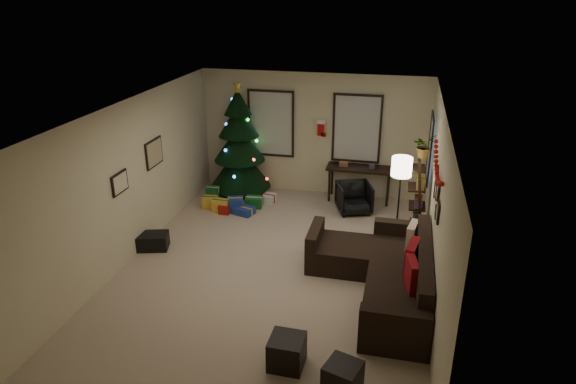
% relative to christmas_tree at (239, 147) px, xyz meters
% --- Properties ---
extents(floor, '(7.00, 7.00, 0.00)m').
position_rel_christmas_tree_xyz_m(floor, '(1.60, -3.14, -1.06)').
color(floor, tan).
rests_on(floor, ground).
extents(ceiling, '(7.00, 7.00, 0.00)m').
position_rel_christmas_tree_xyz_m(ceiling, '(1.60, -3.14, 1.64)').
color(ceiling, white).
rests_on(ceiling, floor).
extents(wall_back, '(5.00, 0.00, 5.00)m').
position_rel_christmas_tree_xyz_m(wall_back, '(1.60, 0.36, 0.29)').
color(wall_back, beige).
rests_on(wall_back, floor).
extents(wall_front, '(5.00, 0.00, 5.00)m').
position_rel_christmas_tree_xyz_m(wall_front, '(1.60, -6.64, 0.29)').
color(wall_front, beige).
rests_on(wall_front, floor).
extents(wall_left, '(0.00, 7.00, 7.00)m').
position_rel_christmas_tree_xyz_m(wall_left, '(-0.90, -3.14, 0.29)').
color(wall_left, beige).
rests_on(wall_left, floor).
extents(wall_right, '(0.00, 7.00, 7.00)m').
position_rel_christmas_tree_xyz_m(wall_right, '(4.10, -3.14, 0.29)').
color(wall_right, beige).
rests_on(wall_right, floor).
extents(window_back_left, '(1.05, 0.06, 1.50)m').
position_rel_christmas_tree_xyz_m(window_back_left, '(0.65, 0.33, 0.49)').
color(window_back_left, '#728CB2').
rests_on(window_back_left, wall_back).
extents(window_back_right, '(1.05, 0.06, 1.50)m').
position_rel_christmas_tree_xyz_m(window_back_right, '(2.55, 0.33, 0.49)').
color(window_back_right, '#728CB2').
rests_on(window_back_right, wall_back).
extents(window_right_wall, '(0.06, 0.90, 1.30)m').
position_rel_christmas_tree_xyz_m(window_right_wall, '(4.07, -0.59, 0.44)').
color(window_right_wall, '#728CB2').
rests_on(window_right_wall, wall_right).
extents(christmas_tree, '(1.38, 1.38, 2.56)m').
position_rel_christmas_tree_xyz_m(christmas_tree, '(0.00, 0.00, 0.00)').
color(christmas_tree, black).
rests_on(christmas_tree, floor).
extents(presents, '(1.50, 1.01, 0.30)m').
position_rel_christmas_tree_xyz_m(presents, '(0.15, -0.96, -0.94)').
color(presents, '#14591E').
rests_on(presents, floor).
extents(sofa, '(1.95, 2.82, 0.88)m').
position_rel_christmas_tree_xyz_m(sofa, '(3.43, -3.38, -0.77)').
color(sofa, black).
rests_on(sofa, floor).
extents(pillow_red_a, '(0.21, 0.47, 0.45)m').
position_rel_christmas_tree_xyz_m(pillow_red_a, '(3.81, -3.92, -0.42)').
color(pillow_red_a, maroon).
rests_on(pillow_red_a, sofa).
extents(pillow_red_b, '(0.23, 0.52, 0.50)m').
position_rel_christmas_tree_xyz_m(pillow_red_b, '(3.81, -3.44, -0.42)').
color(pillow_red_b, maroon).
rests_on(pillow_red_b, sofa).
extents(pillow_cream, '(0.20, 0.45, 0.43)m').
position_rel_christmas_tree_xyz_m(pillow_cream, '(3.81, -2.68, -0.43)').
color(pillow_cream, beige).
rests_on(pillow_cream, sofa).
extents(ottoman_near, '(0.43, 0.43, 0.41)m').
position_rel_christmas_tree_xyz_m(ottoman_near, '(2.35, -5.39, -0.86)').
color(ottoman_near, black).
rests_on(ottoman_near, floor).
extents(ottoman_far, '(0.49, 0.49, 0.37)m').
position_rel_christmas_tree_xyz_m(ottoman_far, '(3.08, -5.65, -0.87)').
color(ottoman_far, black).
rests_on(ottoman_far, floor).
extents(desk, '(1.42, 0.51, 0.77)m').
position_rel_christmas_tree_xyz_m(desk, '(2.69, 0.08, -0.38)').
color(desk, black).
rests_on(desk, floor).
extents(desk_chair, '(0.78, 0.75, 0.63)m').
position_rel_christmas_tree_xyz_m(desk_chair, '(2.65, -0.57, -0.74)').
color(desk_chair, black).
rests_on(desk_chair, floor).
extents(bookshelf, '(0.30, 0.48, 1.63)m').
position_rel_christmas_tree_xyz_m(bookshelf, '(3.90, -1.54, -0.27)').
color(bookshelf, black).
rests_on(bookshelf, floor).
extents(potted_plant, '(0.64, 0.65, 0.54)m').
position_rel_christmas_tree_xyz_m(potted_plant, '(3.90, -1.38, 0.78)').
color(potted_plant, '#4C4C4C').
rests_on(potted_plant, bookshelf).
extents(floor_lamp, '(0.36, 0.36, 1.68)m').
position_rel_christmas_tree_xyz_m(floor_lamp, '(3.55, -1.85, 0.35)').
color(floor_lamp, black).
rests_on(floor_lamp, floor).
extents(art_map, '(0.04, 0.60, 0.50)m').
position_rel_christmas_tree_xyz_m(art_map, '(-0.88, -2.25, 0.51)').
color(art_map, black).
rests_on(art_map, wall_left).
extents(art_abstract, '(0.04, 0.45, 0.35)m').
position_rel_christmas_tree_xyz_m(art_abstract, '(-0.88, -3.48, 0.39)').
color(art_abstract, black).
rests_on(art_abstract, wall_left).
extents(gallery, '(0.03, 1.25, 0.54)m').
position_rel_christmas_tree_xyz_m(gallery, '(4.08, -3.21, 0.51)').
color(gallery, black).
rests_on(gallery, wall_right).
extents(garland, '(0.08, 1.90, 0.30)m').
position_rel_christmas_tree_xyz_m(garland, '(4.05, -3.12, 0.93)').
color(garland, '#A5140C').
rests_on(garland, wall_right).
extents(stocking_left, '(0.20, 0.05, 0.36)m').
position_rel_christmas_tree_xyz_m(stocking_left, '(1.46, 0.42, 0.42)').
color(stocking_left, '#990F0C').
rests_on(stocking_left, wall_back).
extents(stocking_right, '(0.20, 0.05, 0.36)m').
position_rel_christmas_tree_xyz_m(stocking_right, '(1.79, 0.24, 0.48)').
color(stocking_right, '#990F0C').
rests_on(stocking_right, wall_back).
extents(storage_bin, '(0.65, 0.52, 0.28)m').
position_rel_christmas_tree_xyz_m(storage_bin, '(-0.71, -2.97, -0.92)').
color(storage_bin, black).
rests_on(storage_bin, floor).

